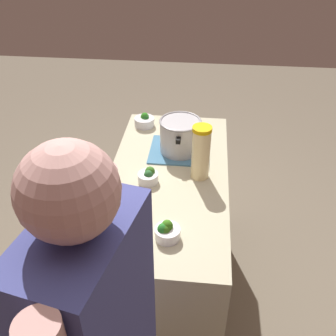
{
  "coord_description": "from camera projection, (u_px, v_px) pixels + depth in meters",
  "views": [
    {
      "loc": [
        1.55,
        0.16,
        2.06
      ],
      "look_at": [
        0.0,
        0.0,
        0.94
      ],
      "focal_mm": 41.2,
      "sensor_mm": 36.0,
      "label": 1
    }
  ],
  "objects": [
    {
      "name": "ground_plane",
      "position": [
        168.0,
        287.0,
        2.47
      ],
      "size": [
        8.0,
        8.0,
        0.0
      ],
      "primitive_type": "plane",
      "color": "#726755"
    },
    {
      "name": "counter_slab",
      "position": [
        168.0,
        238.0,
        2.21
      ],
      "size": [
        1.28,
        0.61,
        0.89
      ],
      "primitive_type": "cube",
      "color": "#BFBA98",
      "rests_on": "ground_plane"
    },
    {
      "name": "dish_cloth",
      "position": [
        180.0,
        150.0,
        2.14
      ],
      "size": [
        0.29,
        0.33,
        0.01
      ],
      "primitive_type": "cube",
      "color": "teal",
      "rests_on": "counter_slab"
    },
    {
      "name": "cooking_pot",
      "position": [
        180.0,
        135.0,
        2.08
      ],
      "size": [
        0.29,
        0.23,
        0.19
      ],
      "color": "#B7B7BC",
      "rests_on": "dish_cloth"
    },
    {
      "name": "lemonade_pitcher",
      "position": [
        201.0,
        153.0,
        1.87
      ],
      "size": [
        0.09,
        0.09,
        0.28
      ],
      "color": "#F6E09F",
      "rests_on": "counter_slab"
    },
    {
      "name": "mason_jar",
      "position": [
        114.0,
        237.0,
        1.51
      ],
      "size": [
        0.09,
        0.09,
        0.14
      ],
      "color": "beige",
      "rests_on": "counter_slab"
    },
    {
      "name": "broccoli_bowl_front",
      "position": [
        167.0,
        231.0,
        1.58
      ],
      "size": [
        0.11,
        0.11,
        0.08
      ],
      "color": "silver",
      "rests_on": "counter_slab"
    },
    {
      "name": "broccoli_bowl_center",
      "position": [
        145.0,
        121.0,
        2.36
      ],
      "size": [
        0.12,
        0.12,
        0.08
      ],
      "color": "silver",
      "rests_on": "counter_slab"
    },
    {
      "name": "broccoli_bowl_back",
      "position": [
        149.0,
        176.0,
        1.9
      ],
      "size": [
        0.1,
        0.1,
        0.08
      ],
      "color": "silver",
      "rests_on": "counter_slab"
    }
  ]
}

